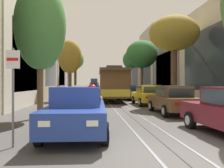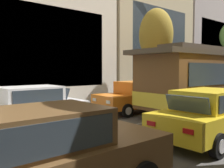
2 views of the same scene
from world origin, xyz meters
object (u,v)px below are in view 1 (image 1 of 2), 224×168
parked_car_orange_mid_left (85,94)px  parked_car_white_second_left (85,98)px  parked_car_blue_near_left (77,110)px  motorcycle_with_rider (93,104)px  street_tree_kerb_left_second (70,57)px  parked_car_brown_second_right (173,100)px  parked_car_blue_fourth_right (134,92)px  parked_car_teal_fifth_right (126,91)px  parked_car_yellow_mid_right (148,95)px  street_tree_kerb_left_near (40,26)px  pedestrian_on_right_pavement (155,90)px  street_tree_kerb_right_fourth (130,60)px  street_tree_kerb_right_mid (142,54)px  fire_hydrant (210,109)px  street_sign_post (13,86)px  cable_car_trolley (113,84)px  street_tree_kerb_right_second (174,34)px  street_tree_kerb_left_mid (75,60)px

parked_car_orange_mid_left → parked_car_white_second_left: bearing=-88.4°
parked_car_blue_near_left → motorcycle_with_rider: size_ratio=2.34×
parked_car_white_second_left → street_tree_kerb_left_second: bearing=101.2°
parked_car_white_second_left → parked_car_orange_mid_left: 5.74m
parked_car_brown_second_right → parked_car_blue_fourth_right: 11.59m
parked_car_teal_fifth_right → parked_car_yellow_mid_right: bearing=-90.0°
parked_car_white_second_left → motorcycle_with_rider: (0.47, -6.15, 0.18)m
street_tree_kerb_left_near → pedestrian_on_right_pavement: 20.38m
street_tree_kerb_right_fourth → pedestrian_on_right_pavement: size_ratio=4.50×
parked_car_blue_fourth_right → motorcycle_with_rider: (-4.42, -16.16, 0.18)m
street_tree_kerb_left_near → street_tree_kerb_right_mid: bearing=62.4°
pedestrian_on_right_pavement → fire_hydrant: bearing=-96.8°
parked_car_brown_second_right → parked_car_white_second_left: bearing=162.3°
parked_car_teal_fifth_right → street_tree_kerb_right_fourth: size_ratio=0.59×
fire_hydrant → parked_car_brown_second_right: bearing=136.5°
street_sign_post → street_tree_kerb_right_mid: bearing=69.3°
parked_car_blue_fourth_right → street_sign_post: bearing=-110.2°
parked_car_white_second_left → fire_hydrant: 7.04m
parked_car_blue_near_left → street_tree_kerb_left_near: bearing=118.3°
parked_car_white_second_left → cable_car_trolley: bearing=73.2°
parked_car_brown_second_right → parked_car_yellow_mid_right: same height
parked_car_blue_near_left → parked_car_white_second_left: same height
parked_car_orange_mid_left → motorcycle_with_rider: motorcycle_with_rider is taller
parked_car_yellow_mid_right → pedestrian_on_right_pavement: (3.59, 10.66, 0.14)m
parked_car_white_second_left → parked_car_yellow_mid_right: (4.87, 3.84, 0.00)m
street_tree_kerb_right_second → parked_car_teal_fifth_right: bearing=98.7°
parked_car_brown_second_right → parked_car_teal_fifth_right: bearing=90.3°
fire_hydrant → street_sign_post: 9.45m
parked_car_white_second_left → street_tree_kerb_left_mid: street_tree_kerb_left_mid is taller
street_tree_kerb_left_near → street_tree_kerb_left_mid: bearing=90.1°
parked_car_teal_fifth_right → motorcycle_with_rider: bearing=-101.8°
street_tree_kerb_left_second → parked_car_yellow_mid_right: bearing=-38.7°
parked_car_blue_near_left → street_tree_kerb_left_second: street_tree_kerb_left_second is taller
cable_car_trolley → parked_car_brown_second_right: bearing=-75.1°
parked_car_yellow_mid_right → street_tree_kerb_left_mid: bearing=112.0°
parked_car_yellow_mid_right → street_tree_kerb_right_fourth: size_ratio=0.59×
parked_car_white_second_left → cable_car_trolley: size_ratio=0.48×
cable_car_trolley → fire_hydrant: 11.68m
street_tree_kerb_left_near → parked_car_white_second_left: bearing=50.1°
fire_hydrant → street_tree_kerb_right_mid: bearing=88.8°
parked_car_orange_mid_left → street_tree_kerb_left_mid: 16.28m
parked_car_brown_second_right → street_tree_kerb_left_second: size_ratio=0.71×
parked_car_orange_mid_left → parked_car_brown_second_right: size_ratio=1.01×
parked_car_teal_fifth_right → street_tree_kerb_left_second: size_ratio=0.71×
street_tree_kerb_left_near → street_tree_kerb_left_mid: (-0.04, 23.76, 0.82)m
parked_car_teal_fifth_right → street_tree_kerb_right_second: size_ratio=0.63×
parked_car_white_second_left → street_tree_kerb_right_second: (6.71, 2.91, 4.71)m
parked_car_orange_mid_left → street_tree_kerb_left_mid: (-1.99, 15.49, 4.56)m
parked_car_teal_fifth_right → parked_car_blue_near_left: bearing=-103.0°
street_tree_kerb_left_near → parked_car_teal_fifth_right: bearing=68.3°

